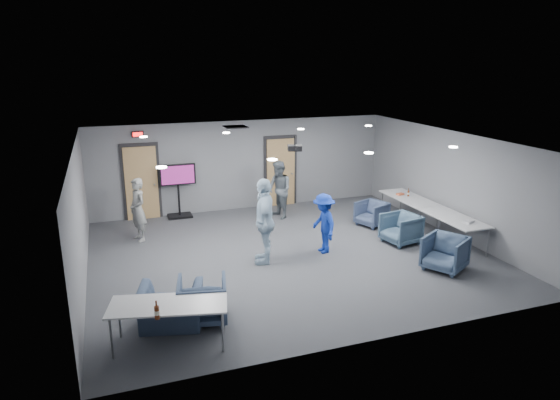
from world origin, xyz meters
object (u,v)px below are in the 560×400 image
object	(u,v)px
table_right_a	(409,199)
bottle_front	(157,312)
table_right_b	(453,219)
person_d	(324,223)
chair_front_a	(202,300)
tv_stand	(178,187)
person_a	(138,210)
bottle_right	(408,193)
projector	(295,148)
chair_right_b	(401,229)
chair_right_a	(372,214)
chair_right_c	(445,253)
person_b	(279,190)
table_front_left	(168,306)
person_c	(265,221)
chair_front_b	(171,307)

from	to	relation	value
table_right_a	bottle_front	world-z (taller)	bottle_front
table_right_b	person_d	bearing A→B (deg)	78.44
chair_front_a	tv_stand	xyz separation A→B (m)	(0.51, 6.15, 0.50)
person_a	bottle_right	size ratio (longest dim) A/B	7.08
table_right_b	projector	distance (m)	4.25
person_d	chair_right_b	xyz separation A→B (m)	(2.08, -0.09, -0.34)
chair_front_a	tv_stand	size ratio (longest dim) A/B	0.55
person_a	table_right_b	bearing A→B (deg)	47.09
chair_right_b	chair_right_a	bearing A→B (deg)	169.95
bottle_right	chair_right_c	bearing A→B (deg)	-109.76
table_right_b	bottle_front	distance (m)	7.83
chair_right_b	person_b	bearing A→B (deg)	-153.49
table_right_b	table_front_left	bearing A→B (deg)	107.07
person_c	chair_front_b	bearing A→B (deg)	-30.62
chair_right_a	chair_right_c	xyz separation A→B (m)	(0.00, -3.19, 0.05)
projector	bottle_right	bearing A→B (deg)	23.58
chair_front_a	bottle_front	xyz separation A→B (m)	(-0.86, -1.03, 0.45)
person_d	person_a	bearing A→B (deg)	-120.81
person_c	projector	xyz separation A→B (m)	(1.09, 0.97, 1.43)
chair_right_b	projector	size ratio (longest dim) A/B	2.09
person_b	person_d	world-z (taller)	person_b
person_d	chair_right_c	size ratio (longest dim) A/B	1.70
person_b	table_front_left	distance (m)	6.90
person_b	person_c	distance (m)	3.27
person_b	chair_right_c	xyz separation A→B (m)	(2.19, -4.69, -0.45)
tv_stand	chair_front_a	bearing A→B (deg)	-94.76
chair_right_b	table_right_a	world-z (taller)	chair_right_b
chair_front_b	tv_stand	world-z (taller)	tv_stand
chair_right_c	table_right_a	size ratio (longest dim) A/B	0.44
person_d	table_front_left	distance (m)	4.90
person_b	person_d	distance (m)	2.87
bottle_right	tv_stand	xyz separation A→B (m)	(-6.05, 2.53, 0.08)
person_c	chair_right_b	bearing A→B (deg)	107.57
bottle_right	person_a	bearing A→B (deg)	172.68
projector	table_right_b	bearing A→B (deg)	-7.21
table_right_b	projector	size ratio (longest dim) A/B	4.92
person_b	bottle_right	world-z (taller)	person_b
person_a	chair_right_a	distance (m)	6.24
table_right_a	tv_stand	size ratio (longest dim) A/B	1.23
person_d	chair_right_c	bearing A→B (deg)	47.32
person_c	table_right_a	distance (m)	4.87
person_d	table_right_b	world-z (taller)	person_d
person_b	chair_front_b	xyz separation A→B (m)	(-3.77, -5.11, -0.48)
bottle_right	person_c	bearing A→B (deg)	-162.71
person_a	person_b	size ratio (longest dim) A/B	0.97
chair_front_a	table_right_a	bearing A→B (deg)	-140.14
person_c	chair_right_b	distance (m)	3.62
chair_right_a	table_right_a	xyz separation A→B (m)	(1.10, -0.11, 0.35)
table_right_b	bottle_front	size ratio (longest dim) A/B	6.51
person_a	chair_right_b	size ratio (longest dim) A/B	1.97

